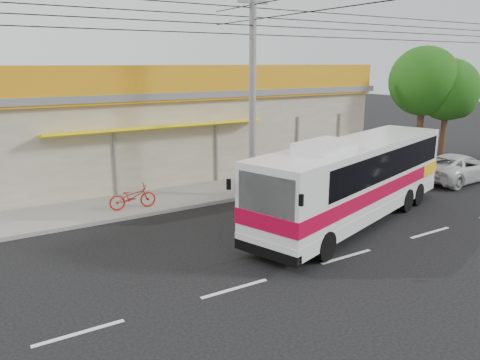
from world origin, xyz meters
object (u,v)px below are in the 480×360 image
Objects in this scene: tree_near at (450,92)px; utility_pole at (253,20)px; tree_far at (426,84)px; motorbike_red at (133,197)px; white_car at (458,168)px; coach_bus at (357,175)px.

utility_pole is at bearing -175.75° from tree_near.
tree_far is at bearing 7.94° from utility_pole.
white_car is at bearing -97.03° from motorbike_red.
coach_bus is 2.23× the size of white_car.
coach_bus is 0.32× the size of utility_pole.
tree_near is 1.50m from tree_far.
white_car reaches higher than motorbike_red.
tree_far is at bearing 146.03° from tree_near.
coach_bus is 9.08m from white_car.
coach_bus is 7.43m from utility_pole.
tree_far is (18.63, 0.96, 3.96)m from motorbike_red.
white_car is at bearing -14.42° from utility_pole.
motorbike_red is 16.04m from white_car.
coach_bus reaches higher than white_car.
tree_far reaches higher than motorbike_red.
tree_near is (14.77, 1.10, -3.34)m from utility_pole.
motorbike_red is 20.12m from tree_near.
white_car is 6.75m from tree_far.
coach_bus is 8.73m from motorbike_red.
coach_bus is 14.37m from tree_near.
motorbike_red is 0.05× the size of utility_pole.
motorbike_red is at bearing -177.04° from tree_far.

